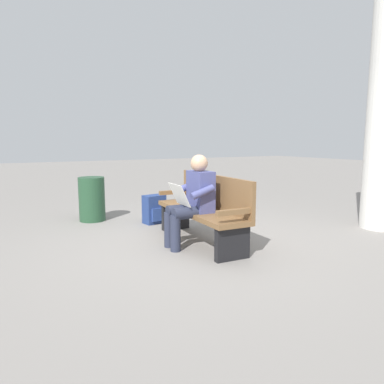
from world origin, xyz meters
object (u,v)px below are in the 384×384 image
at_px(bench_near, 205,208).
at_px(trash_bin, 92,199).
at_px(person_seated, 193,198).
at_px(backpack, 154,209).

relative_size(bench_near, trash_bin, 2.45).
height_order(bench_near, trash_bin, bench_near).
bearing_deg(person_seated, bench_near, -64.32).
relative_size(bench_near, backpack, 3.91).
height_order(person_seated, trash_bin, person_seated).
distance_m(bench_near, trash_bin, 2.26).
distance_m(person_seated, trash_bin, 2.27).
relative_size(backpack, trash_bin, 0.63).
xyz_separation_m(person_seated, trash_bin, (2.13, 0.76, -0.26)).
relative_size(person_seated, trash_bin, 1.58).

